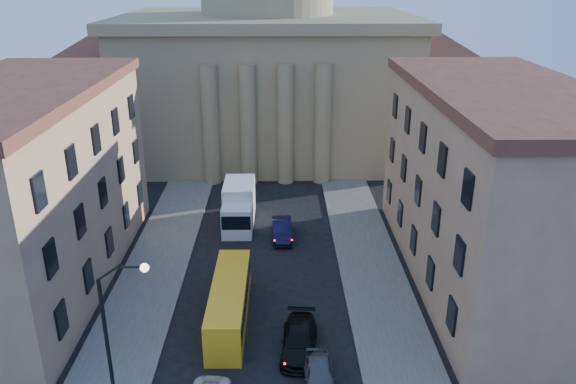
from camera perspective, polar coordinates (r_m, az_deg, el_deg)
name	(u,v)px	position (r m, az deg, el deg)	size (l,w,h in m)	color
sidewalk_left	(140,305)	(41.46, -14.77, -11.03)	(5.00, 60.00, 0.15)	#53504C
sidewalk_right	(382,303)	(40.91, 9.49, -11.03)	(5.00, 60.00, 0.15)	#53504C
church	(268,57)	(72.04, -2.05, 13.52)	(68.02, 28.76, 36.60)	#907D59
building_left	(24,188)	(44.47, -25.21, 0.41)	(11.60, 26.60, 14.70)	tan
building_right	(495,185)	(43.46, 20.27, 0.70)	(11.60, 26.60, 14.70)	tan
street_lamp	(115,326)	(30.22, -17.13, -12.89)	(2.62, 0.44, 8.83)	black
car_right_mid	(299,340)	(35.65, 1.16, -14.82)	(2.14, 5.27, 1.53)	black
car_right_far	(319,376)	(33.14, 3.21, -18.17)	(1.75, 4.34, 1.48)	#505156
car_right_distant	(282,230)	(49.25, -0.62, -3.84)	(1.67, 4.79, 1.58)	black
city_bus	(229,301)	(38.09, -5.98, -10.99)	(2.38, 9.88, 2.78)	yellow
box_truck	(239,206)	(51.63, -5.03, -1.48)	(2.77, 6.89, 3.78)	white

